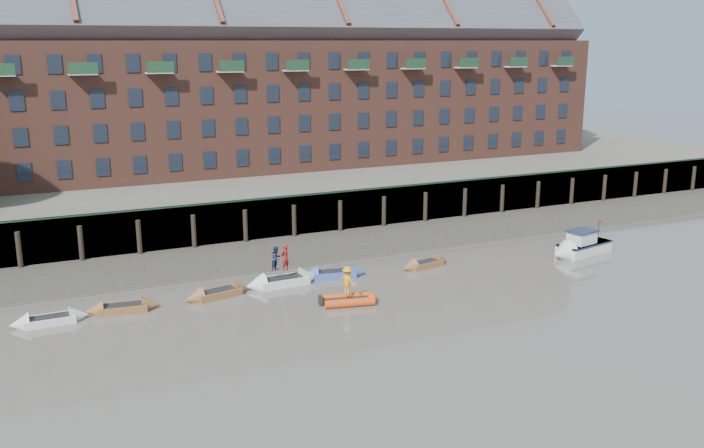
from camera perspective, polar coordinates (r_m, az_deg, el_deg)
ground at (r=39.79m, az=4.02°, el=-8.64°), size 220.00×220.00×0.00m
foreshore at (r=55.34m, az=-5.00°, el=-2.13°), size 110.00×8.00×0.50m
mud_band at (r=52.28m, az=-3.72°, el=-3.07°), size 110.00×1.60×0.10m
river_wall at (r=58.95m, az=-6.49°, el=0.43°), size 110.00×1.23×3.30m
bank_terrace at (r=71.72m, az=-9.97°, el=2.73°), size 110.00×28.00×3.20m
apartment_terrace at (r=71.42m, az=-10.56°, el=11.74°), size 80.60×15.56×20.98m
rowboat_0 at (r=44.65m, az=-22.14°, el=-6.82°), size 4.17×1.28×1.20m
rowboat_1 at (r=45.16m, az=-17.14°, el=-6.16°), size 4.31×1.70×1.22m
rowboat_2 at (r=46.31m, az=-10.24°, el=-5.24°), size 4.49×2.12×1.25m
rowboat_3 at (r=47.90m, az=-5.32°, el=-4.38°), size 5.06×1.65×1.45m
rowboat_4 at (r=49.24m, az=-1.41°, el=-3.84°), size 4.55×2.08×1.27m
rowboat_6 at (r=51.72m, az=5.62°, el=-3.06°), size 4.10×1.87×1.15m
rib_tender at (r=44.40m, az=-0.14°, el=-5.82°), size 3.36×2.12×0.57m
motor_launch at (r=56.52m, az=16.80°, el=-1.73°), size 5.78×2.91×2.28m
person_rower_a at (r=47.38m, az=-5.16°, el=-2.55°), size 0.76×0.68×1.76m
person_rower_b at (r=47.51m, az=-5.81°, el=-2.63°), size 0.97×0.94×1.58m
person_rib_crew at (r=44.04m, az=-0.34°, el=-4.37°), size 1.07×1.32×1.78m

